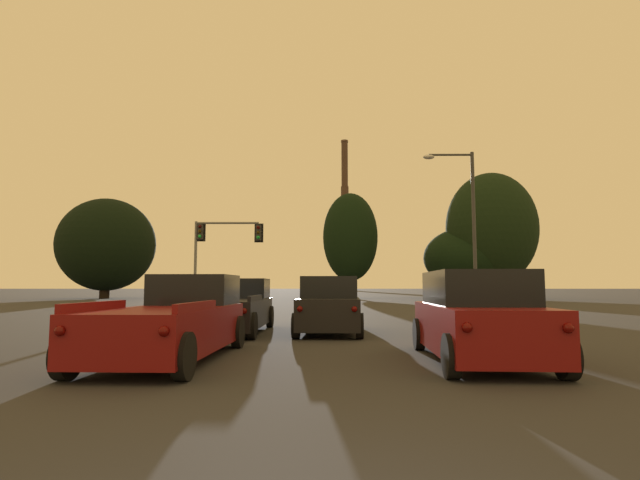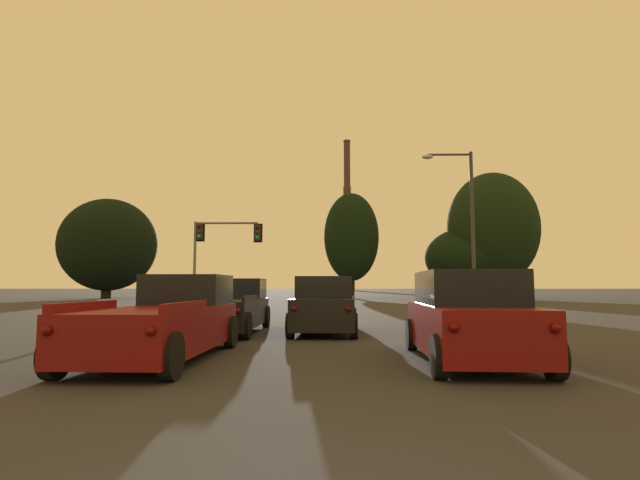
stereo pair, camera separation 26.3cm
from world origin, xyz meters
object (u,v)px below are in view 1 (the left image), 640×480
Objects in this scene: traffic_light_overhead_left at (218,243)px; street_lamp at (466,215)px; pickup_truck_left_lane_second at (235,308)px; suv_center_lane_second at (330,306)px; smokestack at (345,231)px; suv_right_lane_third at (477,318)px; pickup_truck_left_lane_third at (176,321)px.

street_lamp is (14.88, -4.62, 1.13)m from traffic_light_overhead_left.
pickup_truck_left_lane_second is 15.96m from street_lamp.
suv_center_lane_second is 0.86× the size of traffic_light_overhead_left.
pickup_truck_left_lane_second is 0.10× the size of smokestack.
pickup_truck_left_lane_third is at bearing 179.01° from suv_right_lane_third.
street_lamp is (11.16, 16.84, 4.70)m from pickup_truck_left_lane_third.
street_lamp reaches higher than suv_center_lane_second.
street_lamp reaches higher than traffic_light_overhead_left.
suv_center_lane_second reaches higher than pickup_truck_left_lane_second.
traffic_light_overhead_left reaches higher than pickup_truck_left_lane_second.
smokestack is at bearing 91.31° from suv_right_lane_third.
suv_right_lane_third is at bearing -65.25° from traffic_light_overhead_left.
smokestack is at bearing 90.18° from street_lamp.
smokestack reaches higher than pickup_truck_left_lane_third.
pickup_truck_left_lane_second is 0.96× the size of traffic_light_overhead_left.
suv_right_lane_third is 18.50m from street_lamp.
smokestack reaches higher than suv_right_lane_third.
suv_center_lane_second is at bearing 117.66° from suv_right_lane_third.
pickup_truck_left_lane_second is 9.13m from suv_right_lane_third.
suv_center_lane_second is 164.23m from smokestack.
pickup_truck_left_lane_third is 20.74m from street_lamp.
pickup_truck_left_lane_third is 170.35m from smokestack.
suv_right_lane_third is at bearing -91.46° from smokestack.
suv_center_lane_second is at bearing -92.56° from smokestack.
street_lamp is at bearing 44.27° from pickup_truck_left_lane_second.
pickup_truck_left_lane_third is 22.08m from traffic_light_overhead_left.
pickup_truck_left_lane_second is at bearing -136.13° from street_lamp.
suv_right_lane_third reaches higher than pickup_truck_left_lane_third.
traffic_light_overhead_left is 148.97m from smokestack.
pickup_truck_left_lane_third is 0.61× the size of street_lamp.
pickup_truck_left_lane_second is 164.13m from smokestack.
traffic_light_overhead_left is at bearing 117.52° from suv_right_lane_third.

